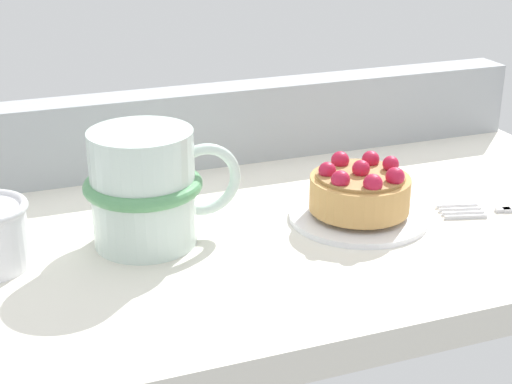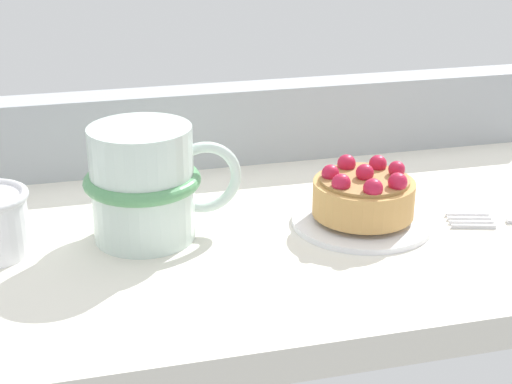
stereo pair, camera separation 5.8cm
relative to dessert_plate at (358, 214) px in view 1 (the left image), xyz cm
name	(u,v)px [view 1 (the left image)]	position (x,y,z in cm)	size (l,w,h in cm)	color
ground_plane	(271,236)	(-6.84, 1.84, -1.66)	(64.27, 34.21, 2.49)	silver
window_rail_back	(212,125)	(-6.84, 16.99, 3.19)	(62.99, 3.92, 7.22)	#9EA3A8
dessert_plate	(358,214)	(0.00, 0.00, 0.00)	(11.13, 11.13, 0.89)	white
raspberry_tart	(360,189)	(0.00, -0.02, 2.15)	(7.95, 7.95, 4.11)	tan
coffee_mug	(146,188)	(-16.68, 1.73, 3.99)	(11.90, 8.73, 8.75)	silver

